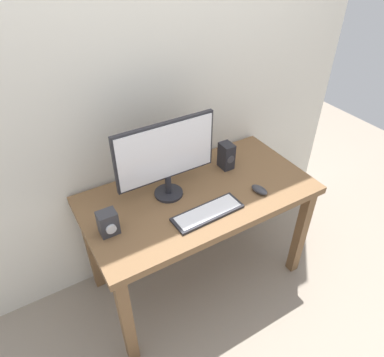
# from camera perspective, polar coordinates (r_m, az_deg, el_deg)

# --- Properties ---
(ground_plane) EXTENTS (6.00, 6.00, 0.00)m
(ground_plane) POSITION_cam_1_polar(r_m,az_deg,el_deg) (2.62, 0.95, -15.32)
(ground_plane) COLOR gray
(wall_back) EXTENTS (2.82, 0.04, 3.00)m
(wall_back) POSITION_cam_1_polar(r_m,az_deg,el_deg) (2.02, -4.80, 20.39)
(wall_back) COLOR silver
(wall_back) RESTS_ON ground_plane
(desk) EXTENTS (1.36, 0.70, 0.77)m
(desk) POSITION_cam_1_polar(r_m,az_deg,el_deg) (2.13, 1.13, -4.30)
(desk) COLOR brown
(desk) RESTS_ON ground_plane
(monitor) EXTENTS (0.58, 0.17, 0.46)m
(monitor) POSITION_cam_1_polar(r_m,az_deg,el_deg) (1.90, -4.24, 3.77)
(monitor) COLOR #232328
(monitor) RESTS_ON desk
(keyboard_primary) EXTENTS (0.41, 0.15, 0.02)m
(keyboard_primary) POSITION_cam_1_polar(r_m,az_deg,el_deg) (1.92, 2.57, -5.55)
(keyboard_primary) COLOR #232328
(keyboard_primary) RESTS_ON desk
(mouse) EXTENTS (0.08, 0.12, 0.04)m
(mouse) POSITION_cam_1_polar(r_m,az_deg,el_deg) (2.09, 10.88, -1.80)
(mouse) COLOR #333338
(mouse) RESTS_ON desk
(speaker_right) EXTENTS (0.07, 0.10, 0.17)m
(speaker_right) POSITION_cam_1_polar(r_m,az_deg,el_deg) (2.23, 5.59, 3.69)
(speaker_right) COLOR #232328
(speaker_right) RESTS_ON desk
(audio_controller) EXTENTS (0.10, 0.09, 0.13)m
(audio_controller) POSITION_cam_1_polar(r_m,az_deg,el_deg) (1.83, -13.46, -7.04)
(audio_controller) COLOR #333338
(audio_controller) RESTS_ON desk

